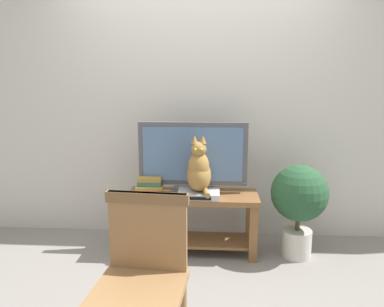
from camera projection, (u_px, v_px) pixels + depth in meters
name	position (u px, v px, depth m)	size (l,w,h in m)	color
ground_plane	(194.00, 286.00, 2.75)	(12.00, 12.00, 0.00)	gray
back_wall	(201.00, 91.00, 3.51)	(7.00, 0.12, 2.80)	beige
tv_stand	(192.00, 213.00, 3.25)	(1.14, 0.41, 0.53)	brown
tv	(193.00, 156.00, 3.21)	(0.94, 0.20, 0.62)	#4C4C51
media_box	(199.00, 194.00, 3.14)	(0.35, 0.27, 0.05)	#BCBCC1
cat	(199.00, 170.00, 3.08)	(0.20, 0.35, 0.48)	olive
wooden_chair	(142.00, 269.00, 1.95)	(0.49, 0.50, 0.91)	olive
book_stack	(150.00, 184.00, 3.26)	(0.25, 0.19, 0.15)	#B2332D
potted_plant	(299.00, 200.00, 3.12)	(0.48, 0.48, 0.81)	beige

